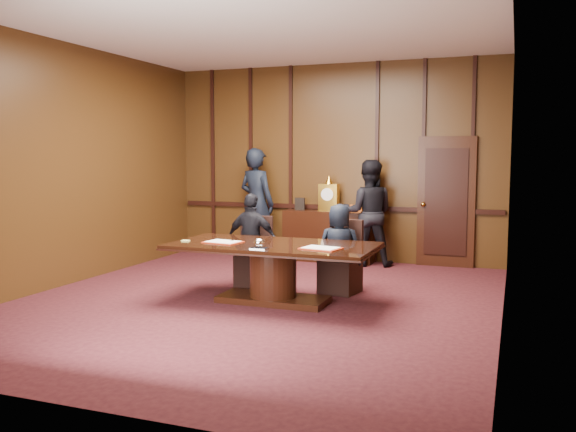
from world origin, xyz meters
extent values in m
plane|color=black|center=(0.00, 0.00, 0.00)|extent=(7.00, 7.00, 0.00)
plane|color=silver|center=(0.00, 0.00, 3.50)|extent=(7.00, 7.00, 0.00)
cube|color=black|center=(0.00, 3.50, 1.75)|extent=(6.00, 0.04, 3.50)
cube|color=black|center=(0.00, -3.50, 1.75)|extent=(6.00, 0.04, 3.50)
cube|color=black|center=(-3.00, 0.00, 1.75)|extent=(0.04, 7.00, 3.50)
cube|color=black|center=(3.00, 0.00, 1.75)|extent=(0.04, 7.00, 3.50)
cube|color=black|center=(0.00, 3.47, 0.95)|extent=(5.90, 0.05, 0.08)
cube|color=black|center=(2.00, 3.46, 1.10)|extent=(0.95, 0.06, 2.20)
sphere|color=gold|center=(1.63, 3.39, 1.05)|extent=(0.08, 0.08, 0.08)
cube|color=black|center=(0.00, 3.26, 0.45)|extent=(1.60, 0.45, 0.90)
cube|color=black|center=(-0.70, 3.26, 0.03)|extent=(0.12, 0.40, 0.06)
cube|color=black|center=(0.70, 3.26, 0.03)|extent=(0.12, 0.40, 0.06)
cube|color=gold|center=(0.00, 3.26, 1.14)|extent=(0.34, 0.18, 0.48)
cylinder|color=white|center=(0.00, 3.16, 1.20)|extent=(0.22, 0.03, 0.22)
cone|color=gold|center=(0.00, 3.26, 1.46)|extent=(0.14, 0.14, 0.16)
cube|color=black|center=(-0.55, 3.28, 1.01)|extent=(0.18, 0.04, 0.22)
cube|color=#C75117|center=(0.50, 3.28, 0.96)|extent=(0.22, 0.12, 0.12)
cube|color=black|center=(0.22, 0.07, 0.04)|extent=(1.40, 0.60, 0.08)
cylinder|color=black|center=(0.22, 0.07, 0.39)|extent=(0.60, 0.60, 0.62)
cube|color=black|center=(0.22, 0.07, 0.71)|extent=(2.62, 1.32, 0.02)
cube|color=black|center=(0.22, 0.07, 0.73)|extent=(2.60, 1.30, 0.06)
cube|color=#AA280F|center=(-0.42, -0.06, 0.77)|extent=(0.50, 0.39, 0.01)
cube|color=white|center=(-0.42, -0.06, 0.78)|extent=(0.43, 0.33, 0.01)
cube|color=#AA280F|center=(0.92, -0.13, 0.77)|extent=(0.51, 0.41, 0.01)
cube|color=white|center=(0.92, -0.13, 0.78)|extent=(0.45, 0.35, 0.01)
cube|color=white|center=(0.22, -0.38, 0.77)|extent=(0.20, 0.14, 0.01)
ellipsoid|color=white|center=(0.22, -0.38, 0.82)|extent=(0.13, 0.13, 0.10)
cube|color=#DBDB6B|center=(-0.94, -0.13, 0.77)|extent=(0.10, 0.07, 0.01)
cube|color=black|center=(-0.43, 0.92, 0.23)|extent=(0.56, 0.56, 0.46)
cube|color=black|center=(-0.47, 1.12, 0.72)|extent=(0.48, 0.14, 0.55)
cylinder|color=black|center=(-0.63, 0.72, 0.12)|extent=(0.04, 0.04, 0.23)
cylinder|color=black|center=(-0.23, 1.12, 0.12)|extent=(0.04, 0.04, 0.23)
cube|color=black|center=(0.87, 0.92, 0.23)|extent=(0.55, 0.55, 0.46)
cube|color=black|center=(0.90, 1.12, 0.72)|extent=(0.48, 0.14, 0.55)
cylinder|color=black|center=(0.67, 0.72, 0.12)|extent=(0.04, 0.04, 0.23)
cylinder|color=black|center=(1.07, 1.12, 0.12)|extent=(0.04, 0.04, 0.23)
imported|color=black|center=(-0.43, 0.87, 0.67)|extent=(0.79, 0.34, 1.34)
imported|color=black|center=(0.87, 0.87, 0.62)|extent=(0.65, 0.47, 1.23)
imported|color=black|center=(-1.32, 3.10, 1.01)|extent=(0.84, 0.68, 2.01)
imported|color=black|center=(0.75, 3.10, 0.90)|extent=(0.99, 0.84, 1.81)
camera|label=1|loc=(3.10, -7.06, 1.88)|focal=38.00mm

